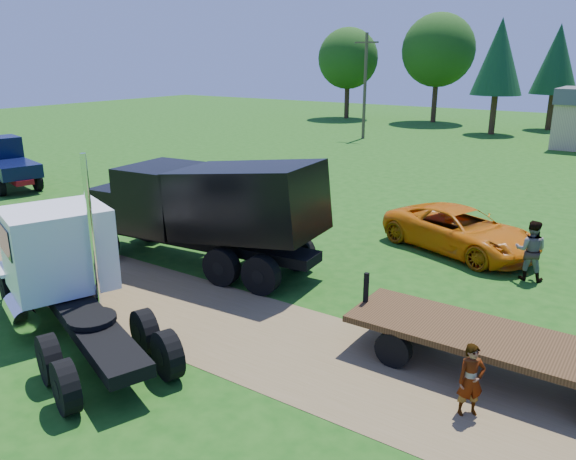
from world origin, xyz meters
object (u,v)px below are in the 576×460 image
Objects in this scene: white_semi_tractor at (61,267)px; orange_pickup at (460,230)px; navy_truck at (3,162)px; black_dump_truck at (206,206)px; flatbed_trailer at (501,347)px; spectator_a at (471,380)px.

orange_pickup is at bearing 79.97° from white_semi_tractor.
navy_truck is 25.14m from orange_pickup.
navy_truck is at bearing 117.12° from orange_pickup.
black_dump_truck is at bearing 153.31° from orange_pickup.
orange_pickup is 0.84× the size of flatbed_trailer.
flatbed_trailer is 1.79m from spectator_a.
white_semi_tractor is at bearing 149.02° from spectator_a.
orange_pickup is (6.74, 6.53, -1.34)m from black_dump_truck.
white_semi_tractor reaches higher than navy_truck.
navy_truck is at bearing 124.87° from spectator_a.
orange_pickup is at bearing 113.78° from flatbed_trailer.
navy_truck is at bearing 170.77° from flatbed_trailer.
flatbed_trailer is (10.31, -1.61, -1.39)m from black_dump_truck.
spectator_a is at bearing 31.59° from white_semi_tractor.
black_dump_truck is 1.56× the size of orange_pickup.
white_semi_tractor is 1.36× the size of orange_pickup.
navy_truck is 29.06m from spectator_a.
white_semi_tractor is at bearing 168.89° from orange_pickup.
orange_pickup is 3.76× the size of spectator_a.
navy_truck is 0.91× the size of flatbed_trailer.
orange_pickup is (24.89, 3.47, -0.56)m from navy_truck.
navy_truck is at bearing 164.74° from black_dump_truck.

